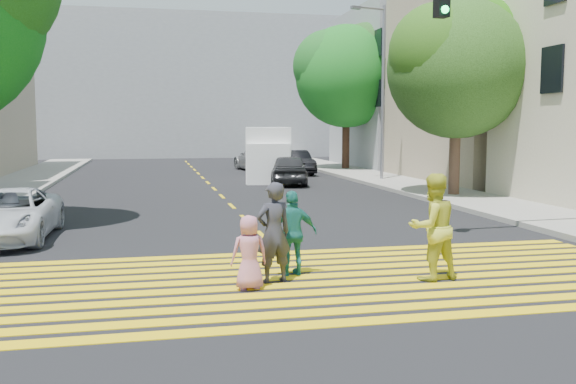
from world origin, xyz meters
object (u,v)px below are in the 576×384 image
object	(u,v)px
silver_car	(259,159)
dark_car_parked	(296,162)
tree_right_far	(348,71)
pedestrian_woman	(433,227)
pedestrian_child	(249,252)
traffic_signal	(551,61)
dark_car_near	(288,169)
white_sedan	(7,215)
tree_right_near	(458,61)
pedestrian_extra	(293,233)
white_van	(267,155)
pedestrian_man	(274,232)

from	to	relation	value
silver_car	dark_car_parked	world-z (taller)	silver_car
tree_right_far	pedestrian_woman	world-z (taller)	tree_right_far
pedestrian_child	traffic_signal	distance (m)	9.35
pedestrian_child	dark_car_near	distance (m)	18.98
dark_car_near	white_sedan	bearing A→B (deg)	62.61
tree_right_near	pedestrian_extra	size ratio (longest dim) A/B	4.83
tree_right_far	pedestrian_extra	size ratio (longest dim) A/B	5.64
dark_car_parked	tree_right_near	bearing A→B (deg)	-76.75
silver_car	dark_car_near	bearing A→B (deg)	79.02
pedestrian_woman	tree_right_near	bearing A→B (deg)	-127.53
dark_car_near	traffic_signal	xyz separation A→B (m)	(3.20, -14.90, 3.57)
white_sedan	silver_car	bearing A→B (deg)	67.43
dark_car_parked	traffic_signal	xyz separation A→B (m)	(1.47, -20.90, 3.61)
pedestrian_woman	pedestrian_extra	distance (m)	2.49
tree_right_near	dark_car_parked	xyz separation A→B (m)	(-3.27, 12.62, -4.43)
dark_car_near	white_van	size ratio (longest dim) A/B	0.71
tree_right_far	white_van	bearing A→B (deg)	-136.22
tree_right_far	white_sedan	bearing A→B (deg)	-125.82
silver_car	pedestrian_man	bearing A→B (deg)	71.22
silver_car	dark_car_parked	xyz separation A→B (m)	(1.51, -3.23, -0.07)
tree_right_far	pedestrian_man	xyz separation A→B (m)	(-9.58, -26.18, -5.06)
dark_car_near	white_van	xyz separation A→B (m)	(-0.51, 2.51, 0.54)
pedestrian_woman	dark_car_near	bearing A→B (deg)	-103.38
tree_right_far	dark_car_near	xyz separation A→B (m)	(-5.41, -8.18, -5.24)
white_sedan	dark_car_parked	bearing A→B (deg)	60.31
pedestrian_extra	white_van	bearing A→B (deg)	-104.68
tree_right_far	pedestrian_man	size ratio (longest dim) A/B	4.99
pedestrian_man	pedestrian_extra	distance (m)	0.63
tree_right_near	tree_right_far	bearing A→B (deg)	88.43
dark_car_near	tree_right_far	bearing A→B (deg)	-113.57
pedestrian_woman	tree_right_far	bearing A→B (deg)	-113.40
pedestrian_man	pedestrian_extra	world-z (taller)	pedestrian_man
tree_right_near	pedestrian_woman	xyz separation A→B (m)	(-6.39, -11.79, -4.15)
pedestrian_child	white_sedan	size ratio (longest dim) A/B	0.28
pedestrian_child	pedestrian_woman	bearing A→B (deg)	174.97
pedestrian_child	dark_car_near	xyz separation A→B (m)	(4.67, 18.39, 0.07)
tree_right_far	silver_car	xyz separation A→B (m)	(-5.19, 1.05, -5.21)
pedestrian_woman	dark_car_parked	size ratio (longest dim) A/B	0.47
dark_car_parked	white_van	distance (m)	4.19
pedestrian_man	dark_car_parked	xyz separation A→B (m)	(5.91, 24.00, -0.22)
traffic_signal	silver_car	bearing A→B (deg)	93.05
pedestrian_child	white_sedan	world-z (taller)	pedestrian_child
pedestrian_man	dark_car_near	world-z (taller)	pedestrian_man
tree_right_far	dark_car_parked	size ratio (longest dim) A/B	2.18
tree_right_far	pedestrian_child	bearing A→B (deg)	-110.76
white_van	traffic_signal	world-z (taller)	traffic_signal
dark_car_near	traffic_signal	size ratio (longest dim) A/B	0.62
silver_car	traffic_signal	bearing A→B (deg)	87.43
tree_right_near	tree_right_far	xyz separation A→B (m)	(0.41, 14.80, 0.84)
pedestrian_extra	dark_car_parked	bearing A→B (deg)	-108.61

